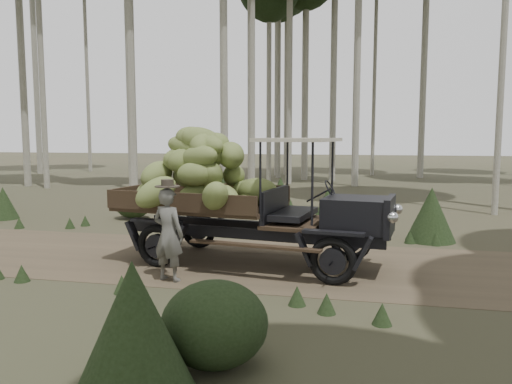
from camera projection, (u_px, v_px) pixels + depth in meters
ground at (166, 257)px, 10.34m from camera, size 120.00×120.00×0.00m
dirt_track at (166, 257)px, 10.34m from camera, size 70.00×4.00×0.01m
banana_truck at (226, 181)px, 9.78m from camera, size 5.58×2.87×2.79m
farmer at (168, 233)px, 8.58m from camera, size 0.68×0.53×1.77m
undergrowth at (73, 256)px, 8.23m from camera, size 23.28×23.68×1.37m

